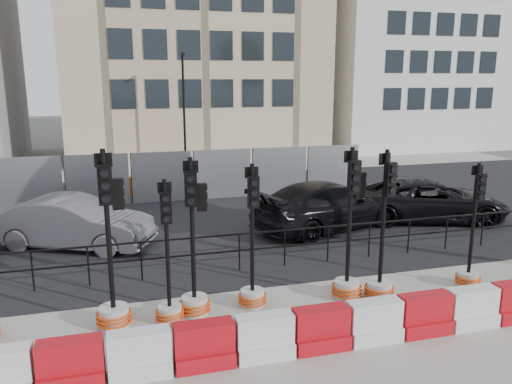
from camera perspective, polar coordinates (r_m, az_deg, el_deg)
name	(u,v)px	position (r m, az deg, el deg)	size (l,w,h in m)	color
ground	(252,290)	(11.68, -0.49, -11.15)	(120.00, 120.00, 0.00)	#51514C
sidewalk_near	(296,359)	(9.14, 4.65, -18.44)	(40.00, 6.00, 0.02)	gray
road	(202,213)	(18.16, -6.21, -2.35)	(40.00, 14.00, 0.03)	black
sidewalk_far	(174,170)	(26.88, -9.34, 2.51)	(40.00, 4.00, 0.02)	gray
building_cream	(191,8)	(32.92, -7.49, 20.16)	(15.00, 10.06, 18.00)	beige
building_white	(405,31)	(38.00, 16.70, 17.23)	(12.00, 9.06, 16.00)	silver
kerb_railing	(239,245)	(12.52, -1.92, -6.11)	(18.00, 0.04, 1.00)	black
heras_fencing	(179,180)	(20.55, -8.84, 1.37)	(14.33, 1.72, 2.00)	gray
lamp_post_far	(184,110)	(25.55, -8.22, 9.29)	(0.12, 0.56, 6.00)	black
barrier_row	(293,334)	(9.12, 4.24, -15.91)	(16.75, 0.50, 0.80)	#B20E12
traffic_signal_b	(113,287)	(10.12, -16.06, -10.42)	(0.69, 0.69, 3.51)	#BABBB6
traffic_signal_c	(169,294)	(10.16, -9.90, -11.45)	(0.57, 0.57, 2.92)	#BABBB6
traffic_signal_d	(194,279)	(10.32, -7.06, -9.87)	(0.65, 0.65, 3.28)	#BABBB6
traffic_signal_e	(252,279)	(10.65, -0.41, -9.86)	(0.61, 0.61, 3.09)	#BABBB6
traffic_signal_f	(348,264)	(11.16, 10.52, -8.10)	(0.66, 0.66, 3.37)	#BABBB6
traffic_signal_g	(381,270)	(11.31, 14.08, -8.62)	(0.65, 0.65, 3.32)	#BABBB6
traffic_signal_h	(470,262)	(12.65, 23.25, -7.37)	(0.58, 0.58, 2.93)	#BABBB6
car_b	(74,223)	(15.14, -20.11, -3.33)	(4.72, 3.30, 1.48)	#58575D
car_c	(329,206)	(16.18, 8.30, -1.54)	(5.69, 3.63, 1.53)	black
car_d	(430,200)	(18.02, 19.31, -0.88)	(5.51, 3.70, 1.40)	black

